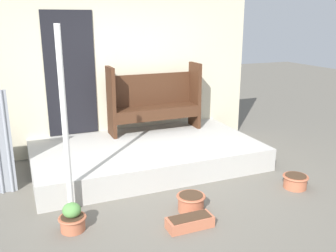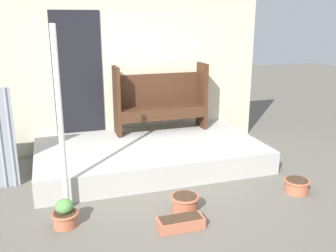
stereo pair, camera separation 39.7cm
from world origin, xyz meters
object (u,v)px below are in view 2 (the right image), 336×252
at_px(bench, 160,99).
at_px(support_post, 60,123).
at_px(flower_pot_right, 297,185).
at_px(flower_pot_left, 65,214).
at_px(flower_pot_middle, 185,203).
at_px(planter_box_rect, 180,223).

bearing_deg(bench, support_post, -134.35).
bearing_deg(flower_pot_right, flower_pot_left, 178.39).
distance_m(flower_pot_middle, planter_box_rect, 0.39).
height_order(bench, flower_pot_middle, bench).
height_order(flower_pot_left, flower_pot_middle, flower_pot_left).
height_order(flower_pot_left, flower_pot_right, flower_pot_left).
relative_size(support_post, flower_pot_middle, 6.19).
height_order(support_post, planter_box_rect, support_post).
relative_size(support_post, bench, 1.38).
bearing_deg(bench, planter_box_rect, -102.43).
distance_m(flower_pot_left, flower_pot_middle, 1.38).
bearing_deg(support_post, flower_pot_right, -9.02).
relative_size(flower_pot_left, flower_pot_middle, 0.91).
distance_m(flower_pot_middle, flower_pot_right, 1.59).
bearing_deg(flower_pot_middle, support_post, 160.06).
relative_size(support_post, flower_pot_left, 6.80).
height_order(bench, flower_pot_right, bench).
bearing_deg(flower_pot_left, support_post, 83.63).
distance_m(support_post, flower_pot_middle, 1.72).
height_order(support_post, bench, support_post).
bearing_deg(planter_box_rect, support_post, 144.50).
bearing_deg(support_post, planter_box_rect, -35.50).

